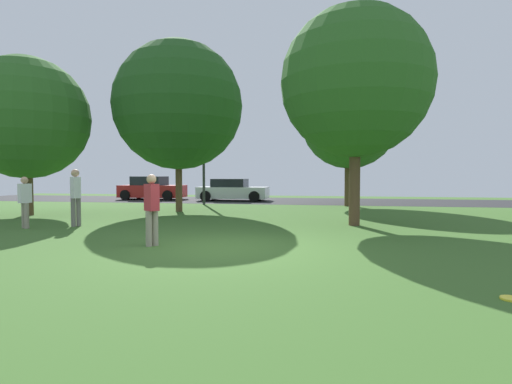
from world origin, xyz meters
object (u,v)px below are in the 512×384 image
object	(u,v)px
person_bystander	(25,200)
street_lamp_post	(204,163)
maple_tree_far	(350,121)
person_thrower	(76,194)
oak_tree_left	(356,83)
parked_car_red	(152,189)
parked_car_white	(232,191)
frisbee_disc	(511,299)
birch_tree_lone	(26,118)
person_catcher	(152,207)
maple_tree_near	(178,106)

from	to	relation	value
person_bystander	street_lamp_post	world-z (taller)	street_lamp_post
maple_tree_far	person_thrower	bearing A→B (deg)	-131.95
oak_tree_left	maple_tree_far	distance (m)	7.99
parked_car_red	parked_car_white	bearing A→B (deg)	-3.23
frisbee_disc	person_thrower	bearing A→B (deg)	150.51
birch_tree_lone	parked_car_white	bearing A→B (deg)	59.60
birch_tree_lone	person_thrower	distance (m)	5.61
person_catcher	street_lamp_post	bearing A→B (deg)	-41.39
oak_tree_left	birch_tree_lone	distance (m)	12.58
person_thrower	person_catcher	world-z (taller)	person_thrower
frisbee_disc	parked_car_white	world-z (taller)	parked_car_white
maple_tree_far	person_bystander	size ratio (longest dim) A/B	4.37
parked_car_red	street_lamp_post	world-z (taller)	street_lamp_post
maple_tree_far	street_lamp_post	distance (m)	7.89
frisbee_disc	birch_tree_lone	bearing A→B (deg)	148.88
frisbee_disc	parked_car_red	distance (m)	23.24
maple_tree_far	parked_car_white	bearing A→B (deg)	155.88
parked_car_red	parked_car_white	xyz separation A→B (m)	(5.42, -0.31, -0.06)
maple_tree_far	parked_car_red	xyz separation A→B (m)	(-12.26, 3.37, -3.66)
person_bystander	parked_car_red	size ratio (longest dim) A/B	0.39
person_catcher	oak_tree_left	bearing A→B (deg)	-99.31
oak_tree_left	parked_car_red	world-z (taller)	oak_tree_left
oak_tree_left	person_bystander	size ratio (longest dim) A/B	4.43
maple_tree_near	maple_tree_far	bearing A→B (deg)	30.62
parked_car_red	street_lamp_post	distance (m)	6.16
person_thrower	parked_car_red	xyz separation A→B (m)	(-3.47, 13.15, -0.32)
parked_car_white	maple_tree_near	bearing A→B (deg)	-94.68
birch_tree_lone	person_catcher	bearing A→B (deg)	-35.78
person_thrower	frisbee_disc	xyz separation A→B (m)	(10.10, -5.71, -0.99)
oak_tree_left	person_thrower	xyz separation A→B (m)	(-8.57, -1.79, -3.51)
frisbee_disc	street_lamp_post	xyz separation A→B (m)	(-8.91, 15.15, 2.24)
oak_tree_left	parked_car_white	bearing A→B (deg)	120.94
person_catcher	parked_car_white	size ratio (longest dim) A/B	0.38
maple_tree_near	maple_tree_far	world-z (taller)	maple_tree_near
birch_tree_lone	person_catcher	distance (m)	10.02
maple_tree_far	street_lamp_post	size ratio (longest dim) A/B	1.51
oak_tree_left	maple_tree_far	bearing A→B (deg)	88.44
person_bystander	parked_car_red	world-z (taller)	person_bystander
maple_tree_far	parked_car_white	size ratio (longest dim) A/B	1.60
street_lamp_post	birch_tree_lone	bearing A→B (deg)	-127.67
maple_tree_near	person_catcher	distance (m)	9.33
maple_tree_far	person_catcher	xyz separation A→B (m)	(-4.97, -12.60, -3.45)
oak_tree_left	maple_tree_near	xyz separation A→B (m)	(-7.23, 3.57, 0.09)
oak_tree_left	maple_tree_near	size ratio (longest dim) A/B	0.93
person_catcher	person_bystander	bearing A→B (deg)	13.45
person_thrower	frisbee_disc	world-z (taller)	person_thrower
person_bystander	street_lamp_post	xyz separation A→B (m)	(2.41, 10.12, 1.40)
person_catcher	maple_tree_far	bearing A→B (deg)	-75.01
maple_tree_far	parked_car_red	size ratio (longest dim) A/B	1.68
person_catcher	parked_car_white	xyz separation A→B (m)	(-1.87, 15.67, -0.27)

